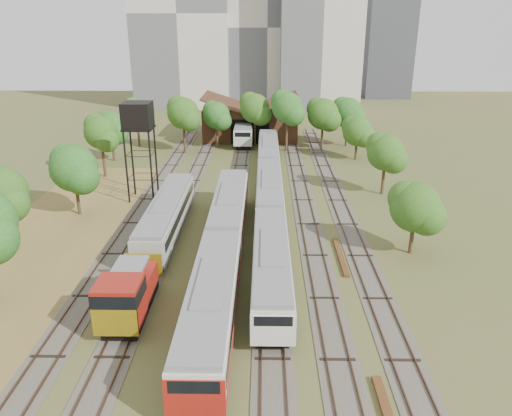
{
  "coord_description": "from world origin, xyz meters",
  "views": [
    {
      "loc": [
        1.38,
        -29.59,
        19.68
      ],
      "look_at": [
        0.63,
        15.82,
        2.5
      ],
      "focal_mm": 35.0,
      "sensor_mm": 36.0,
      "label": 1
    }
  ],
  "objects_px": {
    "railcar_red_set": "(222,250)",
    "shunter_locomotive": "(127,296)",
    "water_tower": "(138,118)",
    "railcar_green_set": "(269,193)"
  },
  "relations": [
    {
      "from": "water_tower",
      "to": "railcar_green_set",
      "type": "bearing_deg",
      "value": -12.04
    },
    {
      "from": "railcar_red_set",
      "to": "railcar_green_set",
      "type": "bearing_deg",
      "value": 74.98
    },
    {
      "from": "railcar_red_set",
      "to": "water_tower",
      "type": "bearing_deg",
      "value": 120.56
    },
    {
      "from": "water_tower",
      "to": "railcar_red_set",
      "type": "bearing_deg",
      "value": -59.44
    },
    {
      "from": "railcar_red_set",
      "to": "railcar_green_set",
      "type": "distance_m",
      "value": 15.44
    },
    {
      "from": "water_tower",
      "to": "shunter_locomotive",
      "type": "bearing_deg",
      "value": -79.52
    },
    {
      "from": "shunter_locomotive",
      "to": "railcar_green_set",
      "type": "bearing_deg",
      "value": 65.56
    },
    {
      "from": "railcar_green_set",
      "to": "water_tower",
      "type": "height_order",
      "value": "water_tower"
    },
    {
      "from": "railcar_red_set",
      "to": "shunter_locomotive",
      "type": "relative_size",
      "value": 4.27
    },
    {
      "from": "railcar_green_set",
      "to": "water_tower",
      "type": "xyz_separation_m",
      "value": [
        -14.65,
        3.13,
        7.59
      ]
    }
  ]
}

